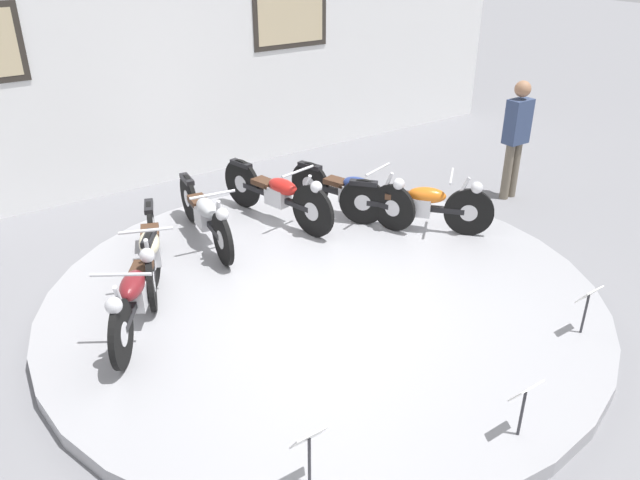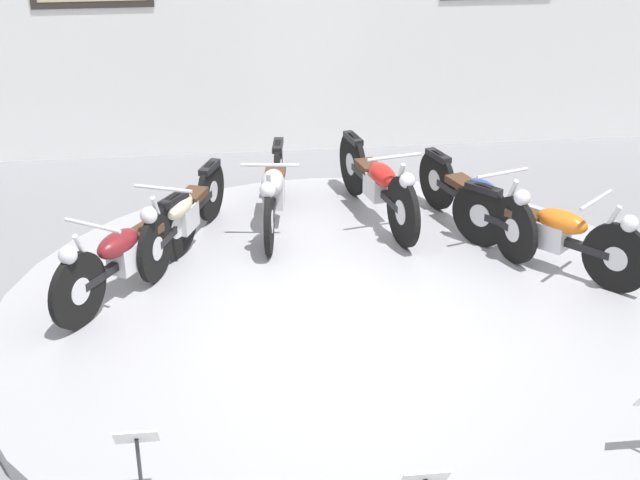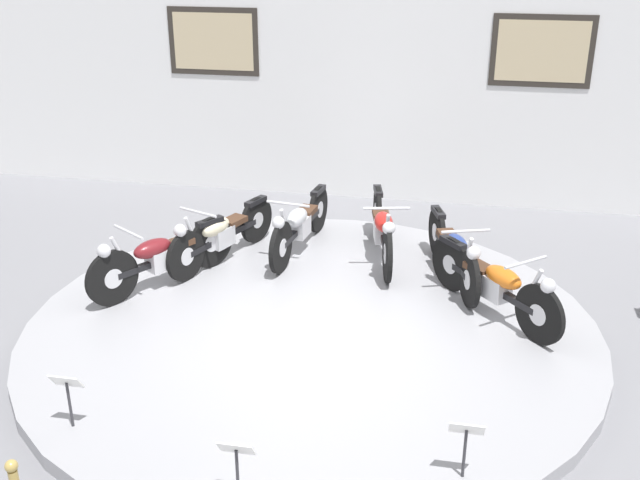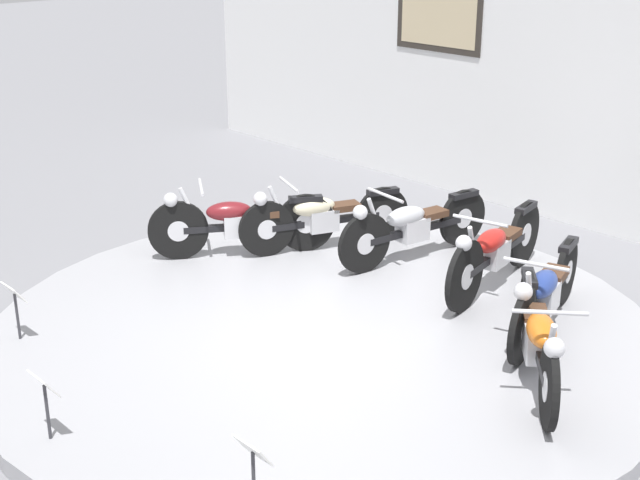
{
  "view_description": "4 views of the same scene",
  "coord_description": "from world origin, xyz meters",
  "views": [
    {
      "loc": [
        -3.35,
        -4.72,
        3.7
      ],
      "look_at": [
        0.1,
        0.21,
        0.64
      ],
      "focal_mm": 35.0,
      "sensor_mm": 36.0,
      "label": 1
    },
    {
      "loc": [
        -1.02,
        -6.35,
        3.84
      ],
      "look_at": [
        -0.22,
        0.43,
        0.59
      ],
      "focal_mm": 50.0,
      "sensor_mm": 36.0,
      "label": 2
    },
    {
      "loc": [
        1.4,
        -6.7,
        4.0
      ],
      "look_at": [
        0.01,
        0.4,
        0.92
      ],
      "focal_mm": 42.0,
      "sensor_mm": 36.0,
      "label": 3
    },
    {
      "loc": [
        5.19,
        -4.9,
        3.64
      ],
      "look_at": [
        -0.13,
        0.08,
        0.9
      ],
      "focal_mm": 50.0,
      "sensor_mm": 36.0,
      "label": 4
    }
  ],
  "objects": [
    {
      "name": "ground_plane",
      "position": [
        0.0,
        0.0,
        0.0
      ],
      "size": [
        60.0,
        60.0,
        0.0
      ],
      "primitive_type": "plane",
      "color": "slate"
    },
    {
      "name": "display_platform",
      "position": [
        0.0,
        0.0,
        0.08
      ],
      "size": [
        5.94,
        5.94,
        0.15
      ],
      "primitive_type": "cylinder",
      "color": "#99999E",
      "rests_on": "ground_plane"
    },
    {
      "name": "back_wall",
      "position": [
        0.0,
        4.43,
        2.13
      ],
      "size": [
        14.0,
        0.22,
        4.26
      ],
      "color": "white",
      "rests_on": "ground_plane"
    },
    {
      "name": "motorcycle_maroon",
      "position": [
        -1.85,
        0.52,
        0.53
      ],
      "size": [
        1.12,
        1.7,
        0.79
      ],
      "color": "black",
      "rests_on": "display_platform"
    },
    {
      "name": "motorcycle_cream",
      "position": [
        -1.4,
        1.3,
        0.52
      ],
      "size": [
        0.79,
        1.84,
        0.78
      ],
      "color": "black",
      "rests_on": "display_platform"
    },
    {
      "name": "motorcycle_silver",
      "position": [
        -0.52,
        1.77,
        0.53
      ],
      "size": [
        0.54,
        1.97,
        0.79
      ],
      "color": "black",
      "rests_on": "display_platform"
    },
    {
      "name": "motorcycle_red",
      "position": [
        0.52,
        1.77,
        0.55
      ],
      "size": [
        0.59,
        2.0,
        0.82
      ],
      "color": "black",
      "rests_on": "display_platform"
    },
    {
      "name": "motorcycle_blue",
      "position": [
        1.4,
        1.3,
        0.53
      ],
      "size": [
        0.72,
        1.89,
        0.79
      ],
      "color": "black",
      "rests_on": "display_platform"
    },
    {
      "name": "motorcycle_orange",
      "position": [
        1.86,
        0.52,
        0.53
      ],
      "size": [
        1.34,
        1.52,
        0.79
      ],
      "color": "black",
      "rests_on": "display_platform"
    },
    {
      "name": "info_placard_front_left",
      "position": [
        -1.59,
        -2.08,
        0.52
      ],
      "size": [
        0.26,
        0.11,
        0.51
      ],
      "color": "#333338",
      "rests_on": "display_platform"
    },
    {
      "name": "info_placard_front_centre",
      "position": [
        0.0,
        -2.62,
        0.52
      ],
      "size": [
        0.26,
        0.11,
        0.51
      ],
      "color": "#333338",
      "rests_on": "display_platform"
    },
    {
      "name": "info_placard_front_right",
      "position": [
        1.59,
        -2.08,
        0.52
      ],
      "size": [
        0.26,
        0.11,
        0.51
      ],
      "color": "#333338",
      "rests_on": "display_platform"
    }
  ]
}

